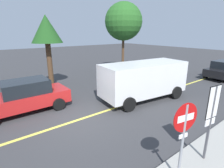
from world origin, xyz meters
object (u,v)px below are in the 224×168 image
white_van (144,79)px  tree_left_verge (46,31)px  speed_limit_sign (212,111)px  stop_sign (184,131)px  car_red_crossing (23,97)px  tree_centre_verge (123,22)px

white_van → tree_left_verge: bearing=122.8°
speed_limit_sign → white_van: bearing=62.2°
stop_sign → white_van: 6.29m
speed_limit_sign → white_van: size_ratio=0.47×
white_van → tree_left_verge: 7.19m
car_red_crossing → speed_limit_sign: bearing=-64.3°
speed_limit_sign → tree_centre_verge: (6.16, 10.90, 3.04)m
speed_limit_sign → car_red_crossing: (-3.54, 7.36, -0.95)m
stop_sign → tree_centre_verge: (7.51, 10.85, 3.20)m
stop_sign → white_van: size_ratio=0.43×
tree_left_verge → speed_limit_sign: bearing=-84.5°
white_van → stop_sign: bearing=-129.0°
tree_left_verge → white_van: bearing=-57.2°
speed_limit_sign → car_red_crossing: bearing=115.7°
car_red_crossing → tree_centre_verge: 11.06m
car_red_crossing → tree_left_verge: 5.14m
white_van → tree_centre_verge: (3.56, 5.97, 3.53)m
speed_limit_sign → tree_left_verge: bearing=95.5°
stop_sign → car_red_crossing: size_ratio=0.52×
car_red_crossing → tree_left_verge: tree_left_verge is taller
car_red_crossing → tree_left_verge: (2.53, 3.16, 3.17)m
car_red_crossing → white_van: bearing=-21.6°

